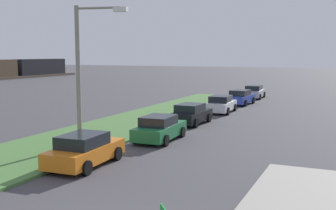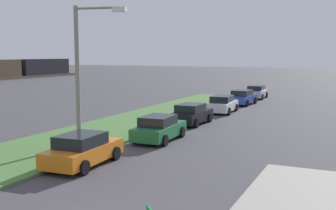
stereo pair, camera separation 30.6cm
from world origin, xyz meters
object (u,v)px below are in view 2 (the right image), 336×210
parked_car_green (159,128)px  parked_car_white (222,104)px  streetlight (83,66)px  parked_car_blue (242,97)px  parked_car_orange (83,150)px  parked_car_silver (256,92)px  parked_car_black (191,114)px

parked_car_green → parked_car_white: bearing=-1.7°
parked_car_green → parked_car_white: 12.75m
parked_car_white → streetlight: streetlight is taller
parked_car_white → parked_car_blue: bearing=-3.7°
parked_car_orange → streetlight: streetlight is taller
parked_car_blue → parked_car_silver: 6.50m
parked_car_green → parked_car_silver: (25.53, 0.17, 0.00)m
parked_car_black → parked_car_silver: same height
parked_car_silver → streetlight: bearing=173.2°
parked_car_silver → streetlight: 29.23m
parked_car_white → parked_car_orange: bearing=175.6°
parked_car_green → parked_car_blue: (19.03, 0.08, 0.00)m
parked_car_green → parked_car_black: bearing=1.4°
parked_car_green → parked_car_white: size_ratio=1.00×
parked_car_silver → parked_car_blue: bearing=179.2°
parked_car_white → streetlight: (-16.10, 2.60, 3.67)m
parked_car_black → parked_car_silver: (19.40, -0.25, 0.00)m
parked_car_white → parked_car_silver: size_ratio=1.01×
parked_car_silver → streetlight: size_ratio=0.58×
parked_car_blue → streetlight: size_ratio=0.59×
parked_car_black → parked_car_white: bearing=-1.5°
parked_car_orange → parked_car_green: bearing=-9.4°
parked_car_black → parked_car_blue: bearing=-0.9°
parked_car_black → streetlight: bearing=166.7°
parked_car_black → parked_car_green: bearing=-175.5°
parked_car_silver → parked_car_green: bearing=178.8°
parked_car_green → parked_car_blue: same height
parked_car_orange → parked_car_green: same height
parked_car_blue → streetlight: bearing=176.3°
parked_car_black → streetlight: streetlight is taller
parked_car_orange → parked_car_silver: same height
parked_car_green → parked_car_silver: 25.53m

